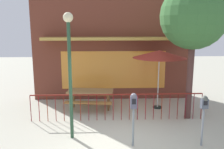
{
  "coord_description": "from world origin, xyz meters",
  "views": [
    {
      "loc": [
        -0.52,
        -6.28,
        3.29
      ],
      "look_at": [
        -0.17,
        2.2,
        1.58
      ],
      "focal_mm": 38.58,
      "sensor_mm": 36.0,
      "label": 1
    }
  ],
  "objects": [
    {
      "name": "patio_umbrella",
      "position": [
        1.73,
        3.05,
        2.2
      ],
      "size": [
        2.11,
        2.11,
        2.37
      ],
      "color": "black",
      "rests_on": "ground"
    },
    {
      "name": "pub_storefront",
      "position": [
        0.0,
        4.63,
        2.28
      ],
      "size": [
        7.2,
        1.24,
        4.57
      ],
      "color": "#411C1F",
      "rests_on": "ground"
    },
    {
      "name": "parking_meter_far",
      "position": [
        0.32,
        -0.09,
        1.18
      ],
      "size": [
        0.18,
        0.17,
        1.53
      ],
      "color": "slate",
      "rests_on": "ground"
    },
    {
      "name": "picnic_table_left",
      "position": [
        -1.0,
        3.03,
        0.61
      ],
      "size": [
        1.94,
        1.55,
        0.79
      ],
      "color": "olive",
      "rests_on": "ground"
    },
    {
      "name": "patio_fence_front",
      "position": [
        0.0,
        1.8,
        0.66
      ],
      "size": [
        6.07,
        0.04,
        0.97
      ],
      "color": "maroon",
      "rests_on": "ground"
    },
    {
      "name": "street_lamp",
      "position": [
        -1.44,
        0.49,
        2.42
      ],
      "size": [
        0.28,
        0.28,
        3.67
      ],
      "color": "#274931",
      "rests_on": "ground"
    },
    {
      "name": "ground",
      "position": [
        0.0,
        0.0,
        0.0
      ],
      "size": [
        40.0,
        40.0,
        0.0
      ],
      "primitive_type": "plane",
      "color": "#ADAA98"
    },
    {
      "name": "street_tree",
      "position": [
        2.58,
        1.94,
        3.6
      ],
      "size": [
        2.27,
        2.27,
        4.77
      ],
      "color": "#4E302C",
      "rests_on": "ground"
    },
    {
      "name": "parking_meter_near",
      "position": [
        2.24,
        -0.15,
        1.12
      ],
      "size": [
        0.18,
        0.17,
        1.45
      ],
      "color": "slate",
      "rests_on": "ground"
    }
  ]
}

